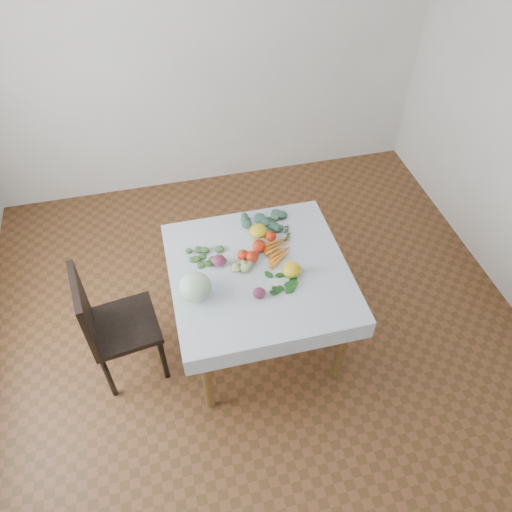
# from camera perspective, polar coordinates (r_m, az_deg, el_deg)

# --- Properties ---
(ground) EXTENTS (4.00, 4.00, 0.00)m
(ground) POSITION_cam_1_polar(r_m,az_deg,el_deg) (3.76, 0.29, -9.29)
(ground) COLOR brown
(back_wall) EXTENTS (4.00, 0.04, 2.70)m
(back_wall) POSITION_cam_1_polar(r_m,az_deg,el_deg) (4.45, -6.32, 22.89)
(back_wall) COLOR white
(back_wall) RESTS_ON ground
(table) EXTENTS (1.00, 1.00, 0.75)m
(table) POSITION_cam_1_polar(r_m,az_deg,el_deg) (3.24, 0.33, -2.79)
(table) COLOR brown
(table) RESTS_ON ground
(tablecloth) EXTENTS (1.12, 1.12, 0.01)m
(tablecloth) POSITION_cam_1_polar(r_m,az_deg,el_deg) (3.17, 0.34, -1.61)
(tablecloth) COLOR white
(tablecloth) RESTS_ON table
(chair) EXTENTS (0.48, 0.48, 0.94)m
(chair) POSITION_cam_1_polar(r_m,az_deg,el_deg) (3.31, -16.60, -7.25)
(chair) COLOR black
(chair) RESTS_ON ground
(cabbage) EXTENTS (0.22, 0.22, 0.17)m
(cabbage) POSITION_cam_1_polar(r_m,az_deg,el_deg) (2.98, -6.95, -3.52)
(cabbage) COLOR #AEC2A3
(cabbage) RESTS_ON tablecloth
(tomato_a) EXTENTS (0.10, 0.10, 0.07)m
(tomato_a) POSITION_cam_1_polar(r_m,az_deg,el_deg) (3.20, -0.47, -0.06)
(tomato_a) COLOR red
(tomato_a) RESTS_ON tablecloth
(tomato_b) EXTENTS (0.09, 0.09, 0.06)m
(tomato_b) POSITION_cam_1_polar(r_m,az_deg,el_deg) (3.34, 1.72, 2.29)
(tomato_b) COLOR red
(tomato_b) RESTS_ON tablecloth
(tomato_c) EXTENTS (0.12, 0.12, 0.08)m
(tomato_c) POSITION_cam_1_polar(r_m,az_deg,el_deg) (3.26, 0.35, 1.15)
(tomato_c) COLOR red
(tomato_c) RESTS_ON tablecloth
(tomato_d) EXTENTS (0.09, 0.09, 0.07)m
(tomato_d) POSITION_cam_1_polar(r_m,az_deg,el_deg) (3.21, -1.49, 0.11)
(tomato_d) COLOR red
(tomato_d) RESTS_ON tablecloth
(heirloom_back) EXTENTS (0.14, 0.14, 0.08)m
(heirloom_back) POSITION_cam_1_polar(r_m,az_deg,el_deg) (3.36, 0.27, 2.87)
(heirloom_back) COLOR yellow
(heirloom_back) RESTS_ON tablecloth
(heirloom_front) EXTENTS (0.14, 0.14, 0.08)m
(heirloom_front) POSITION_cam_1_polar(r_m,az_deg,el_deg) (3.12, 4.09, -1.55)
(heirloom_front) COLOR yellow
(heirloom_front) RESTS_ON tablecloth
(onion_a) EXTENTS (0.10, 0.10, 0.07)m
(onion_a) POSITION_cam_1_polar(r_m,az_deg,el_deg) (3.18, -4.26, -0.53)
(onion_a) COLOR #5D1A36
(onion_a) RESTS_ON tablecloth
(onion_b) EXTENTS (0.09, 0.09, 0.07)m
(onion_b) POSITION_cam_1_polar(r_m,az_deg,el_deg) (3.00, 0.39, -4.25)
(onion_b) COLOR #5D1A36
(onion_b) RESTS_ON tablecloth
(tomatillo_cluster) EXTENTS (0.14, 0.12, 0.05)m
(tomatillo_cluster) POSITION_cam_1_polar(r_m,az_deg,el_deg) (3.16, -1.43, -1.20)
(tomatillo_cluster) COLOR #ACC672
(tomatillo_cluster) RESTS_ON tablecloth
(carrot_bunch) EXTENTS (0.20, 0.27, 0.03)m
(carrot_bunch) POSITION_cam_1_polar(r_m,az_deg,el_deg) (3.27, 2.66, 0.71)
(carrot_bunch) COLOR orange
(carrot_bunch) RESTS_ON tablecloth
(kale_bunch) EXTENTS (0.31, 0.27, 0.04)m
(kale_bunch) POSITION_cam_1_polar(r_m,az_deg,el_deg) (3.44, 1.42, 3.65)
(kale_bunch) COLOR #395E4E
(kale_bunch) RESTS_ON tablecloth
(basil_bunch) EXTENTS (0.27, 0.19, 0.01)m
(basil_bunch) POSITION_cam_1_polar(r_m,az_deg,el_deg) (3.09, 2.95, -3.18)
(basil_bunch) COLOR #1B581B
(basil_bunch) RESTS_ON tablecloth
(dill_bunch) EXTENTS (0.21, 0.17, 0.02)m
(dill_bunch) POSITION_cam_1_polar(r_m,az_deg,el_deg) (3.25, -5.76, -0.02)
(dill_bunch) COLOR #3E6C31
(dill_bunch) RESTS_ON tablecloth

